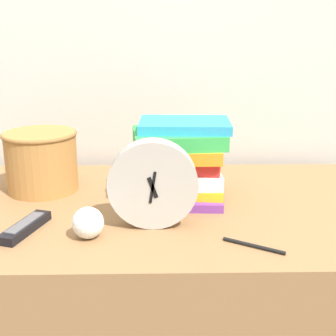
% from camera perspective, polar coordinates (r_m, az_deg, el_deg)
% --- Properties ---
extents(wall_back, '(6.00, 0.04, 2.40)m').
position_cam_1_polar(wall_back, '(1.54, -2.75, 16.69)').
color(wall_back, beige).
rests_on(wall_back, ground_plane).
extents(desk, '(1.29, 0.70, 0.77)m').
position_cam_1_polar(desk, '(1.40, -2.71, -19.22)').
color(desk, olive).
rests_on(desk, ground_plane).
extents(desk_clock, '(0.20, 0.05, 0.20)m').
position_cam_1_polar(desk_clock, '(1.05, -1.86, -1.99)').
color(desk_clock, '#B7B2A8').
rests_on(desk_clock, desk).
extents(book_stack, '(0.26, 0.20, 0.21)m').
position_cam_1_polar(book_stack, '(1.21, 1.81, 1.02)').
color(book_stack, '#7A3899').
rests_on(book_stack, desk).
extents(basket, '(0.20, 0.20, 0.17)m').
position_cam_1_polar(basket, '(1.33, -15.18, 1.02)').
color(basket, '#B27A3D').
rests_on(basket, desk).
extents(tv_remote, '(0.09, 0.16, 0.02)m').
position_cam_1_polar(tv_remote, '(1.10, -17.00, -6.88)').
color(tv_remote, black).
rests_on(tv_remote, desk).
extents(crumpled_paper_ball, '(0.07, 0.07, 0.07)m').
position_cam_1_polar(crumpled_paper_ball, '(1.03, -9.74, -6.59)').
color(crumpled_paper_ball, white).
rests_on(crumpled_paper_ball, desk).
extents(pen, '(0.12, 0.08, 0.01)m').
position_cam_1_polar(pen, '(1.00, 10.39, -9.30)').
color(pen, black).
rests_on(pen, desk).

